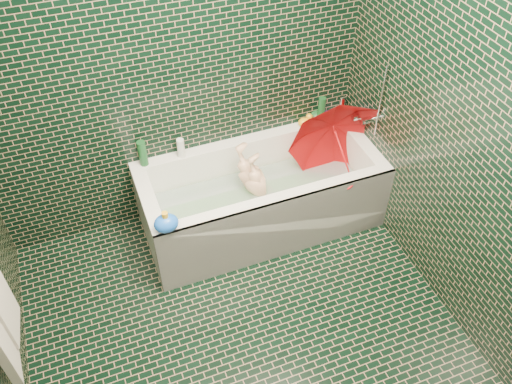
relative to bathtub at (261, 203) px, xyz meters
name	(u,v)px	position (x,y,z in m)	size (l,w,h in m)	color
floor	(254,354)	(-0.45, -1.01, -0.21)	(2.80, 2.80, 0.00)	black
wall_back	(173,63)	(-0.45, 0.39, 1.04)	(2.80, 2.80, 0.00)	black
wall_right	(488,147)	(0.85, -1.01, 1.04)	(2.80, 2.80, 0.00)	black
bathtub	(261,203)	(0.00, 0.00, 0.00)	(1.70, 0.75, 0.55)	white
bath_mat	(261,206)	(0.00, 0.02, -0.06)	(1.35, 0.47, 0.01)	green
water	(261,193)	(0.00, 0.02, 0.09)	(1.48, 0.53, 0.00)	silver
faucet	(369,116)	(0.81, 0.01, 0.56)	(0.18, 0.19, 0.55)	silver
child	(258,189)	(-0.01, 0.05, 0.10)	(0.29, 0.19, 0.80)	beige
umbrella	(343,153)	(0.59, -0.08, 0.35)	(0.70, 0.70, 0.61)	red
soap_bottle_a	(338,117)	(0.77, 0.34, 0.34)	(0.09, 0.09, 0.24)	white
soap_bottle_b	(331,121)	(0.69, 0.31, 0.34)	(0.09, 0.09, 0.20)	#3D1C6A
soap_bottle_c	(320,122)	(0.61, 0.33, 0.34)	(0.15, 0.15, 0.19)	#13451E
bottle_right_tall	(321,110)	(0.62, 0.34, 0.44)	(0.06, 0.06, 0.21)	#13451E
bottle_right_pump	(342,107)	(0.79, 0.33, 0.43)	(0.05, 0.05, 0.18)	silver
bottle_left_tall	(143,153)	(-0.74, 0.34, 0.44)	(0.06, 0.06, 0.19)	#13451E
bottle_left_short	(181,148)	(-0.48, 0.32, 0.41)	(0.05, 0.05, 0.15)	white
rubber_duck	(305,121)	(0.48, 0.33, 0.38)	(0.12, 0.08, 0.10)	gold
bath_toy	(166,223)	(-0.75, -0.32, 0.40)	(0.16, 0.13, 0.15)	blue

